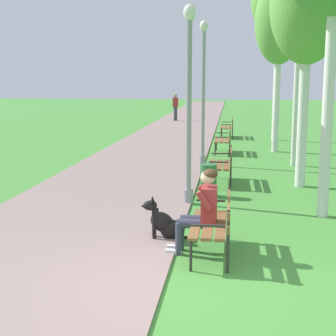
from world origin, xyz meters
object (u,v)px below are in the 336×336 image
at_px(birch_tree_sixth, 278,2).
at_px(pedestrian_distant, 175,107).
at_px(birch_tree_fifth, 279,23).
at_px(park_bench_far, 225,138).
at_px(lamp_post_mid, 203,92).
at_px(litter_bin, 208,180).
at_px(park_bench_near, 216,220).
at_px(birch_tree_third, 308,7).
at_px(dog_black, 165,224).
at_px(lamp_post_near, 189,104).
at_px(park_bench_mid, 223,162).
at_px(person_seated_on_near_bench, 201,208).
at_px(park_bench_furthest, 228,126).

bearing_deg(birch_tree_sixth, pedestrian_distant, 119.08).
bearing_deg(birch_tree_fifth, park_bench_far, -160.79).
relative_size(lamp_post_mid, litter_bin, 5.94).
relative_size(park_bench_near, pedestrian_distant, 0.91).
distance_m(birch_tree_third, pedestrian_distant, 19.55).
bearing_deg(litter_bin, dog_black, -99.75).
relative_size(park_bench_near, lamp_post_near, 0.38).
bearing_deg(park_bench_mid, person_seated_on_near_bench, -92.61).
relative_size(birch_tree_third, birch_tree_sixth, 0.78).
height_order(person_seated_on_near_bench, pedestrian_distant, pedestrian_distant).
distance_m(lamp_post_near, birch_tree_fifth, 8.58).
xyz_separation_m(park_bench_mid, pedestrian_distant, (-3.23, 18.45, 0.33)).
bearing_deg(pedestrian_distant, lamp_post_near, -82.93).
height_order(park_bench_near, pedestrian_distant, pedestrian_distant).
xyz_separation_m(park_bench_far, person_seated_on_near_bench, (-0.19, -10.22, 0.17)).
bearing_deg(park_bench_furthest, park_bench_near, -90.29).
relative_size(park_bench_mid, birch_tree_fifth, 0.26).
height_order(lamp_post_mid, birch_tree_fifth, birch_tree_fifth).
distance_m(park_bench_furthest, pedestrian_distant, 9.14).
bearing_deg(birch_tree_sixth, park_bench_furthest, 158.04).
distance_m(litter_bin, pedestrian_distant, 20.12).
bearing_deg(lamp_post_mid, birch_tree_sixth, 68.49).
height_order(litter_bin, pedestrian_distant, pedestrian_distant).
bearing_deg(person_seated_on_near_bench, birch_tree_third, 67.54).
xyz_separation_m(park_bench_mid, person_seated_on_near_bench, (-0.23, -5.10, 0.17)).
bearing_deg(park_bench_far, dog_black, -94.66).
xyz_separation_m(park_bench_mid, birch_tree_fifth, (1.71, 5.73, 3.87)).
bearing_deg(pedestrian_distant, park_bench_far, -76.57).
xyz_separation_m(park_bench_near, litter_bin, (-0.27, 3.68, -0.16)).
bearing_deg(person_seated_on_near_bench, lamp_post_mid, 93.17).
distance_m(park_bench_near, pedestrian_distant, 23.80).
bearing_deg(birch_tree_third, park_bench_furthest, 99.91).
distance_m(park_bench_furthest, dog_black, 14.50).
height_order(park_bench_furthest, litter_bin, park_bench_furthest).
distance_m(person_seated_on_near_bench, litter_bin, 3.67).
distance_m(lamp_post_near, lamp_post_mid, 4.76).
relative_size(lamp_post_mid, birch_tree_third, 0.76).
bearing_deg(park_bench_mid, park_bench_furthest, 89.71).
height_order(dog_black, litter_bin, dog_black).
bearing_deg(person_seated_on_near_bench, litter_bin, 91.04).
xyz_separation_m(park_bench_furthest, person_seated_on_near_bench, (-0.28, -15.03, 0.17)).
xyz_separation_m(park_bench_mid, lamp_post_mid, (-0.66, 2.59, 1.64)).
bearing_deg(park_bench_mid, lamp_post_near, -107.19).
xyz_separation_m(park_bench_furthest, birch_tree_sixth, (1.89, -0.76, 5.07)).
distance_m(park_bench_far, birch_tree_fifth, 4.29).
distance_m(birch_tree_fifth, litter_bin, 8.47).
bearing_deg(dog_black, litter_bin, 80.25).
bearing_deg(birch_tree_sixth, lamp_post_mid, -111.51).
relative_size(park_bench_furthest, person_seated_on_near_bench, 1.20).
xyz_separation_m(lamp_post_near, birch_tree_sixth, (2.61, 11.34, 3.56)).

